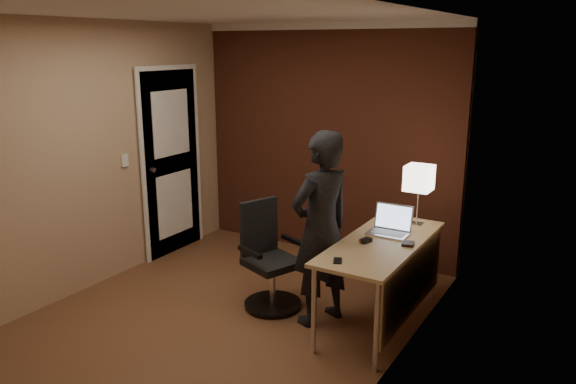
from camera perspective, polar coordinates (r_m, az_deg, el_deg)
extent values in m
plane|color=brown|center=(4.93, -6.95, -12.78)|extent=(4.00, 4.00, 0.00)
plane|color=white|center=(4.38, -8.01, 17.63)|extent=(4.00, 4.00, 0.00)
plane|color=tan|center=(6.16, 4.12, 5.19)|extent=(3.00, 0.00, 3.00)
plane|color=tan|center=(5.53, -19.81, 3.25)|extent=(0.00, 4.00, 4.00)
plane|color=tan|center=(3.78, 10.79, -1.17)|extent=(0.00, 4.00, 4.00)
cube|color=brown|center=(6.13, 3.99, 5.15)|extent=(2.98, 0.06, 2.50)
cube|color=silver|center=(6.04, 4.16, 16.53)|extent=(3.00, 0.08, 0.08)
cube|color=silver|center=(5.41, -20.68, 15.87)|extent=(0.08, 4.00, 0.08)
cube|color=silver|center=(3.66, 11.12, 17.47)|extent=(0.08, 4.00, 0.08)
cube|color=silver|center=(6.30, -11.81, 2.82)|extent=(0.05, 0.82, 2.02)
cube|color=silver|center=(6.29, -11.71, 2.81)|extent=(0.02, 0.92, 2.12)
cylinder|color=silver|center=(6.04, -13.59, 2.20)|extent=(0.05, 0.05, 0.05)
cube|color=silver|center=(5.83, -16.25, 3.09)|extent=(0.02, 0.08, 0.12)
cube|color=tan|center=(4.62, 9.51, -5.11)|extent=(0.60, 1.50, 0.03)
cube|color=tan|center=(4.64, 12.61, -8.97)|extent=(0.02, 1.38, 0.54)
cylinder|color=silver|center=(4.28, 2.64, -11.91)|extent=(0.04, 0.04, 0.70)
cylinder|color=silver|center=(5.44, 9.56, -6.14)|extent=(0.04, 0.04, 0.70)
cylinder|color=silver|center=(4.10, 8.99, -13.39)|extent=(0.04, 0.04, 0.70)
cylinder|color=silver|center=(5.29, 14.64, -7.01)|extent=(0.04, 0.04, 0.70)
cube|color=silver|center=(5.08, 12.90, -3.18)|extent=(0.11, 0.11, 0.01)
cylinder|color=silver|center=(5.04, 13.00, -1.48)|extent=(0.01, 0.01, 0.30)
cube|color=white|center=(4.97, 13.17, 1.40)|extent=(0.22, 0.22, 0.22)
cube|color=silver|center=(4.78, 10.16, -4.18)|extent=(0.33, 0.23, 0.01)
cube|color=silver|center=(4.85, 10.70, -2.48)|extent=(0.33, 0.06, 0.22)
cube|color=#B2CCF2|center=(4.84, 10.66, -2.51)|extent=(0.30, 0.05, 0.19)
cube|color=gray|center=(4.77, 10.12, -4.12)|extent=(0.28, 0.13, 0.00)
cube|color=black|center=(4.56, 7.89, -4.90)|extent=(0.09, 0.11, 0.03)
cube|color=black|center=(4.16, 5.06, -6.96)|extent=(0.10, 0.13, 0.01)
cube|color=black|center=(4.56, 12.10, -5.16)|extent=(0.11, 0.13, 0.02)
cylinder|color=black|center=(5.10, -1.56, -11.24)|extent=(0.51, 0.51, 0.03)
cylinder|color=silver|center=(5.02, -1.57, -9.30)|extent=(0.05, 0.05, 0.38)
cube|color=black|center=(4.94, -1.59, -7.19)|extent=(0.54, 0.54, 0.06)
cube|color=black|center=(4.99, -2.97, -3.53)|extent=(0.18, 0.37, 0.50)
cube|color=black|center=(5.02, 0.57, -4.95)|extent=(0.30, 0.15, 0.04)
cube|color=black|center=(4.76, -3.89, -6.11)|extent=(0.30, 0.15, 0.04)
imported|color=black|center=(4.58, 3.36, -3.79)|extent=(0.58, 0.69, 1.63)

